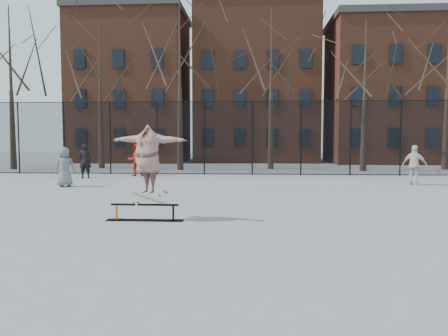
# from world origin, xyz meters

# --- Properties ---
(ground) EXTENTS (100.00, 100.00, 0.00)m
(ground) POSITION_xyz_m (0.00, 0.00, 0.00)
(ground) COLOR slate
(skate_rail) EXTENTS (1.89, 0.29, 0.41)m
(skate_rail) POSITION_xyz_m (-1.41, -0.19, 0.16)
(skate_rail) COLOR black
(skate_rail) RESTS_ON ground
(skateboard) EXTENTS (0.87, 0.21, 0.10)m
(skateboard) POSITION_xyz_m (-1.32, -0.19, 0.47)
(skateboard) COLOR olive
(skateboard) RESTS_ON skate_rail
(skater) EXTENTS (2.09, 1.07, 1.64)m
(skater) POSITION_xyz_m (-1.32, -0.19, 1.34)
(skater) COLOR #3C3B95
(skater) RESTS_ON skateboard
(bystander_grey) EXTENTS (0.89, 0.68, 1.63)m
(bystander_grey) POSITION_xyz_m (-6.47, 6.81, 0.82)
(bystander_grey) COLOR slate
(bystander_grey) RESTS_ON ground
(bystander_black) EXTENTS (0.65, 0.45, 1.71)m
(bystander_black) POSITION_xyz_m (-7.10, 10.60, 0.85)
(bystander_black) COLOR black
(bystander_black) RESTS_ON ground
(bystander_red) EXTENTS (1.02, 0.94, 1.68)m
(bystander_red) POSITION_xyz_m (-4.92, 12.00, 0.84)
(bystander_red) COLOR red
(bystander_red) RESTS_ON ground
(bystander_white) EXTENTS (1.06, 0.90, 1.70)m
(bystander_white) POSITION_xyz_m (8.09, 8.42, 0.85)
(bystander_white) COLOR silver
(bystander_white) RESTS_ON ground
(fence) EXTENTS (34.03, 0.07, 4.00)m
(fence) POSITION_xyz_m (-0.01, 13.00, 2.05)
(fence) COLOR black
(fence) RESTS_ON ground
(tree_row) EXTENTS (33.66, 7.46, 10.67)m
(tree_row) POSITION_xyz_m (-0.25, 17.15, 7.36)
(tree_row) COLOR black
(tree_row) RESTS_ON ground
(rowhouses) EXTENTS (29.00, 7.00, 13.00)m
(rowhouses) POSITION_xyz_m (0.72, 26.00, 6.06)
(rowhouses) COLOR brown
(rowhouses) RESTS_ON ground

